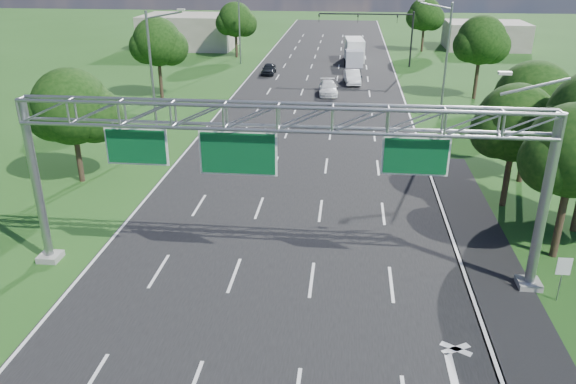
# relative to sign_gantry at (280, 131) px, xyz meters

# --- Properties ---
(ground) EXTENTS (220.00, 220.00, 0.00)m
(ground) POSITION_rel_sign_gantry_xyz_m (-0.33, 18.00, -6.89)
(ground) COLOR #1F4815
(ground) RESTS_ON ground
(road) EXTENTS (18.00, 180.00, 0.02)m
(road) POSITION_rel_sign_gantry_xyz_m (-0.33, 18.00, -6.89)
(road) COLOR black
(road) RESTS_ON ground
(road_flare) EXTENTS (3.00, 30.00, 0.02)m
(road_flare) POSITION_rel_sign_gantry_xyz_m (9.87, 2.00, -6.89)
(road_flare) COLOR black
(road_flare) RESTS_ON ground
(sign_gantry) EXTENTS (23.50, 1.00, 9.56)m
(sign_gantry) POSITION_rel_sign_gantry_xyz_m (0.00, 0.00, 0.00)
(sign_gantry) COLOR gray
(sign_gantry) RESTS_ON ground
(regulatory_sign) EXTENTS (0.60, 0.08, 2.10)m
(regulatory_sign) POSITION_rel_sign_gantry_xyz_m (12.07, -1.02, -5.38)
(regulatory_sign) COLOR gray
(regulatory_sign) RESTS_ON ground
(traffic_signal) EXTENTS (12.21, 0.24, 7.00)m
(traffic_signal) POSITION_rel_sign_gantry_xyz_m (7.15, 53.00, -1.72)
(traffic_signal) COLOR black
(traffic_signal) RESTS_ON ground
(streetlight_l_near) EXTENTS (2.97, 0.22, 10.16)m
(streetlight_l_near) POSITION_rel_sign_gantry_xyz_m (-11.63, 18.00, -1.31)
(streetlight_l_near) COLOR gray
(streetlight_l_near) RESTS_ON ground
(streetlight_l_far) EXTENTS (2.97, 0.22, 10.16)m
(streetlight_l_far) POSITION_rel_sign_gantry_xyz_m (-11.63, 53.00, -1.31)
(streetlight_l_far) COLOR gray
(streetlight_l_far) RESTS_ON ground
(streetlight_r_mid) EXTENTS (2.97, 0.22, 10.16)m
(streetlight_r_mid) POSITION_rel_sign_gantry_xyz_m (10.97, 28.00, -1.31)
(streetlight_r_mid) COLOR gray
(streetlight_r_mid) RESTS_ON ground
(tree_cluster_right) EXTENTS (9.91, 14.60, 8.68)m
(tree_cluster_right) POSITION_rel_sign_gantry_xyz_m (14.47, 7.19, -1.58)
(tree_cluster_right) COLOR #2D2116
(tree_cluster_right) RESTS_ON ground
(tree_verge_la) EXTENTS (5.76, 4.80, 7.40)m
(tree_verge_la) POSITION_rel_sign_gantry_xyz_m (-14.25, 10.04, -2.13)
(tree_verge_la) COLOR #2D2116
(tree_verge_la) RESTS_ON ground
(tree_verge_lb) EXTENTS (5.76, 4.80, 8.06)m
(tree_verge_lb) POSITION_rel_sign_gantry_xyz_m (-16.25, 33.04, -1.48)
(tree_verge_lb) COLOR #2D2116
(tree_verge_lb) RESTS_ON ground
(tree_verge_lc) EXTENTS (5.76, 4.80, 7.62)m
(tree_verge_lc) POSITION_rel_sign_gantry_xyz_m (-13.25, 58.04, -1.92)
(tree_verge_lc) COLOR #2D2116
(tree_verge_lc) RESTS_ON ground
(tree_verge_rd) EXTENTS (5.76, 4.80, 8.28)m
(tree_verge_rd) POSITION_rel_sign_gantry_xyz_m (15.75, 36.04, -1.26)
(tree_verge_rd) COLOR #2D2116
(tree_verge_rd) RESTS_ON ground
(tree_verge_re) EXTENTS (5.76, 4.80, 7.84)m
(tree_verge_re) POSITION_rel_sign_gantry_xyz_m (13.75, 66.04, -1.70)
(tree_verge_re) COLOR #2D2116
(tree_verge_re) RESTS_ON ground
(building_left) EXTENTS (14.00, 10.00, 5.00)m
(building_left) POSITION_rel_sign_gantry_xyz_m (-22.33, 66.00, -4.39)
(building_left) COLOR gray
(building_left) RESTS_ON ground
(building_right) EXTENTS (12.00, 9.00, 4.00)m
(building_right) POSITION_rel_sign_gantry_xyz_m (23.67, 70.00, -4.89)
(building_right) COLOR gray
(building_right) RESTS_ON ground
(car_queue_a) EXTENTS (2.26, 4.80, 1.35)m
(car_queue_a) POSITION_rel_sign_gantry_xyz_m (0.67, 36.29, -6.22)
(car_queue_a) COLOR white
(car_queue_a) RESTS_ON ground
(car_queue_b) EXTENTS (1.98, 4.00, 1.09)m
(car_queue_b) POSITION_rel_sign_gantry_xyz_m (3.40, 44.21, -6.35)
(car_queue_b) COLOR black
(car_queue_b) RESTS_ON ground
(car_queue_c) EXTENTS (1.57, 3.84, 1.30)m
(car_queue_c) POSITION_rel_sign_gantry_xyz_m (-7.03, 46.28, -6.24)
(car_queue_c) COLOR black
(car_queue_c) RESTS_ON ground
(car_queue_d) EXTENTS (2.08, 4.78, 1.53)m
(car_queue_d) POSITION_rel_sign_gantry_xyz_m (3.21, 41.87, -6.13)
(car_queue_d) COLOR white
(car_queue_d) RESTS_ON ground
(box_truck) EXTENTS (2.82, 8.25, 3.06)m
(box_truck) POSITION_rel_sign_gantry_xyz_m (3.41, 55.53, -5.42)
(box_truck) COLOR white
(box_truck) RESTS_ON ground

